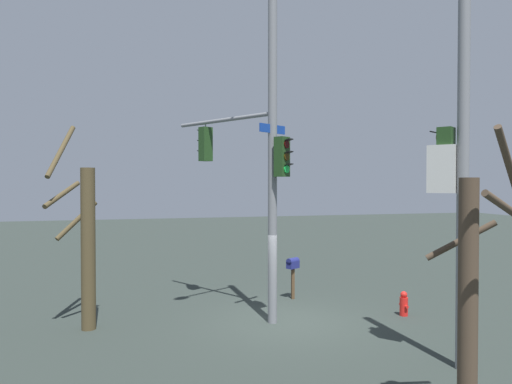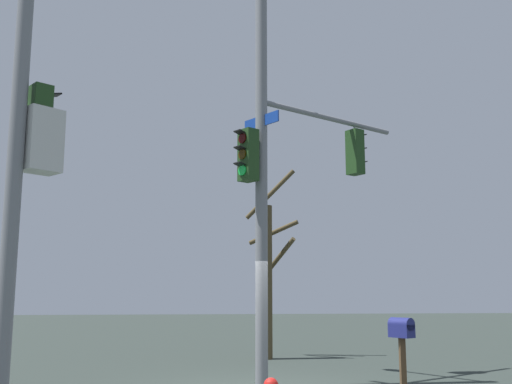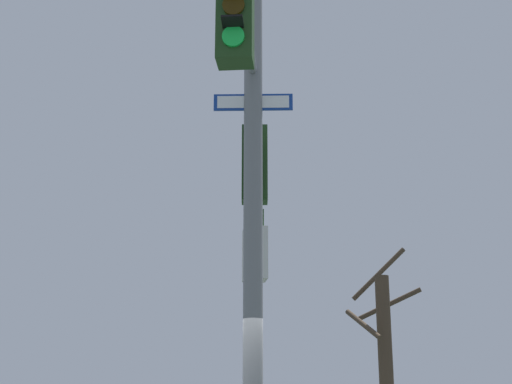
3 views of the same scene
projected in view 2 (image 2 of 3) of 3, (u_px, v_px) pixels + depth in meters
main_signal_pole_assembly at (273, 133)px, 13.17m from camera, size 5.11×2.86×9.92m
secondary_pole_assembly at (27, 147)px, 9.41m from camera, size 0.80×0.75×7.82m
mailbox at (402, 334)px, 10.94m from camera, size 0.43×0.50×1.41m
bare_tree_behind_pole at (267, 273)px, 17.38m from camera, size 1.60×1.30×5.60m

